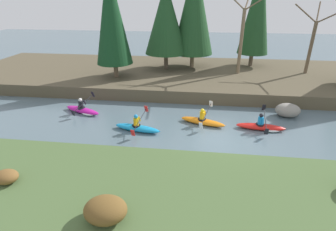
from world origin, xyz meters
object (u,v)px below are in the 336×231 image
at_px(kayaker_far_back, 84,110).
at_px(kayaker_trailing, 138,127).
at_px(boulder_midstream, 288,110).
at_px(kayaker_middle, 203,121).
at_px(kayaker_lead, 263,127).

bearing_deg(kayaker_far_back, kayaker_trailing, -6.09).
height_order(kayaker_trailing, boulder_midstream, kayaker_trailing).
xyz_separation_m(kayaker_middle, kayaker_far_back, (-7.76, 0.73, -0.02)).
bearing_deg(kayaker_trailing, boulder_midstream, 30.31).
relative_size(kayaker_trailing, kayaker_far_back, 1.02).
bearing_deg(kayaker_far_back, boulder_midstream, 24.86).
bearing_deg(kayaker_middle, kayaker_far_back, -167.81).
relative_size(kayaker_lead, boulder_midstream, 1.84).
distance_m(kayaker_middle, kayaker_trailing, 3.91).
distance_m(kayaker_middle, kayaker_far_back, 7.79).
relative_size(kayaker_trailing, boulder_midstream, 1.84).
bearing_deg(kayaker_lead, kayaker_far_back, 179.39).
distance_m(kayaker_middle, boulder_midstream, 5.60).
bearing_deg(kayaker_lead, kayaker_middle, 179.77).
relative_size(kayaker_far_back, boulder_midstream, 1.80).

